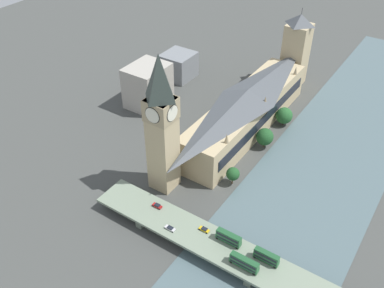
# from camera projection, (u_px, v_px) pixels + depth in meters

# --- Properties ---
(ground_plane) EXTENTS (600.00, 600.00, 0.00)m
(ground_plane) POSITION_uv_depth(u_px,v_px,m) (261.00, 144.00, 234.06)
(ground_plane) COLOR #424442
(river_water) EXTENTS (59.68, 360.00, 0.30)m
(river_water) POSITION_uv_depth(u_px,v_px,m) (325.00, 167.00, 218.09)
(river_water) COLOR #4C6066
(river_water) RESTS_ON ground_plane
(parliament_hall) EXTENTS (22.90, 107.99, 25.95)m
(parliament_hall) POSITION_uv_depth(u_px,v_px,m) (247.00, 110.00, 237.87)
(parliament_hall) COLOR tan
(parliament_hall) RESTS_ON ground_plane
(clock_tower) EXTENTS (12.40, 12.40, 69.03)m
(clock_tower) POSITION_uv_depth(u_px,v_px,m) (162.00, 123.00, 186.22)
(clock_tower) COLOR tan
(clock_tower) RESTS_ON ground_plane
(victoria_tower) EXTENTS (14.50, 14.50, 51.12)m
(victoria_tower) POSITION_uv_depth(u_px,v_px,m) (296.00, 50.00, 274.62)
(victoria_tower) COLOR tan
(victoria_tower) RESTS_ON ground_plane
(road_bridge) EXTENTS (151.37, 16.61, 5.89)m
(road_bridge) POSITION_uv_depth(u_px,v_px,m) (256.00, 267.00, 163.98)
(road_bridge) COLOR #5D6A59
(road_bridge) RESTS_ON ground_plane
(double_decker_bus_lead) EXTENTS (10.80, 2.66, 4.97)m
(double_decker_bus_lead) POSITION_uv_depth(u_px,v_px,m) (229.00, 237.00, 170.52)
(double_decker_bus_lead) COLOR #235B33
(double_decker_bus_lead) RESTS_ON road_bridge
(double_decker_bus_mid) EXTENTS (10.22, 2.46, 5.01)m
(double_decker_bus_mid) POSITION_uv_depth(u_px,v_px,m) (266.00, 257.00, 163.04)
(double_decker_bus_mid) COLOR #235B33
(double_decker_bus_mid) RESTS_ON road_bridge
(double_decker_bus_rear) EXTENTS (11.78, 2.62, 4.95)m
(double_decker_bus_rear) POSITION_uv_depth(u_px,v_px,m) (244.00, 262.00, 160.90)
(double_decker_bus_rear) COLOR #235B33
(double_decker_bus_rear) RESTS_ON road_bridge
(car_northbound_mid) EXTENTS (4.49, 1.86, 1.53)m
(car_northbound_mid) POSITION_uv_depth(u_px,v_px,m) (157.00, 206.00, 187.29)
(car_northbound_mid) COLOR maroon
(car_northbound_mid) RESTS_ON road_bridge
(car_southbound_mid) EXTENTS (4.68, 1.87, 1.28)m
(car_southbound_mid) POSITION_uv_depth(u_px,v_px,m) (170.00, 228.00, 177.13)
(car_southbound_mid) COLOR silver
(car_southbound_mid) RESTS_ON road_bridge
(car_southbound_tail) EXTENTS (4.52, 1.86, 1.33)m
(car_southbound_tail) POSITION_uv_depth(u_px,v_px,m) (204.00, 229.00, 176.59)
(car_southbound_tail) COLOR gold
(car_southbound_tail) RESTS_ON road_bridge
(city_block_west) EXTENTS (19.59, 20.44, 17.15)m
(city_block_west) POSITION_uv_depth(u_px,v_px,m) (179.00, 66.00, 290.09)
(city_block_west) COLOR slate
(city_block_west) RESTS_ON ground_plane
(city_block_center) EXTENTS (20.87, 25.28, 25.86)m
(city_block_center) POSITION_uv_depth(u_px,v_px,m) (148.00, 86.00, 259.18)
(city_block_center) COLOR #A39E93
(city_block_center) RESTS_ON ground_plane
(tree_embankment_near) EXTENTS (6.60, 6.60, 9.53)m
(tree_embankment_near) POSITION_uv_depth(u_px,v_px,m) (233.00, 174.00, 204.78)
(tree_embankment_near) COLOR brown
(tree_embankment_near) RESTS_ON ground_plane
(tree_embankment_mid) EXTENTS (9.60, 9.60, 10.90)m
(tree_embankment_mid) POSITION_uv_depth(u_px,v_px,m) (284.00, 116.00, 245.41)
(tree_embankment_mid) COLOR brown
(tree_embankment_mid) RESTS_ON ground_plane
(tree_embankment_far) EXTENTS (9.36, 9.36, 11.29)m
(tree_embankment_far) POSITION_uv_depth(u_px,v_px,m) (265.00, 137.00, 228.14)
(tree_embankment_far) COLOR brown
(tree_embankment_far) RESTS_ON ground_plane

